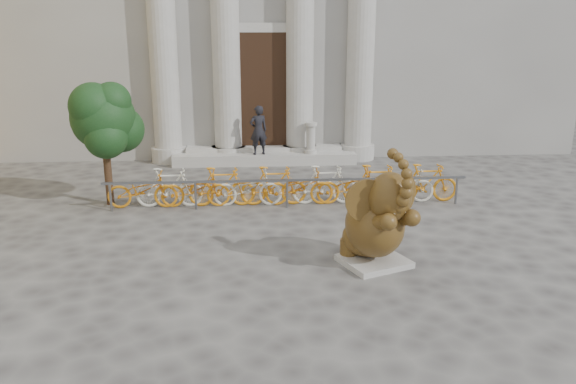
{
  "coord_description": "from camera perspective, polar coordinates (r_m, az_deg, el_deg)",
  "views": [
    {
      "loc": [
        -0.51,
        -8.94,
        4.19
      ],
      "look_at": [
        0.25,
        1.89,
        1.1
      ],
      "focal_mm": 35.0,
      "sensor_mm": 36.0,
      "label": 1
    }
  ],
  "objects": [
    {
      "name": "elephant_statue",
      "position": [
        10.43,
        9.0,
        -3.12
      ],
      "size": [
        1.54,
        1.81,
        2.27
      ],
      "rotation": [
        0.0,
        0.0,
        0.39
      ],
      "color": "#A8A59E",
      "rests_on": "ground"
    },
    {
      "name": "balustrade_post",
      "position": [
        18.46,
        2.33,
        5.38
      ],
      "size": [
        0.42,
        0.42,
        1.02
      ],
      "color": "#A8A59E",
      "rests_on": "entrance_steps"
    },
    {
      "name": "tree",
      "position": [
        14.46,
        -18.15,
        6.96
      ],
      "size": [
        1.77,
        1.61,
        3.07
      ],
      "color": "#332114",
      "rests_on": "ground"
    },
    {
      "name": "entrance_steps",
      "position": [
        18.78,
        -2.39,
        3.54
      ],
      "size": [
        6.0,
        1.2,
        0.36
      ],
      "primitive_type": "cube",
      "color": "#A8A59E",
      "rests_on": "ground"
    },
    {
      "name": "ground",
      "position": [
        9.88,
        -0.71,
        -9.19
      ],
      "size": [
        80.0,
        80.0,
        0.0
      ],
      "primitive_type": "plane",
      "color": "#474442",
      "rests_on": "ground"
    },
    {
      "name": "pedestrian",
      "position": [
        18.25,
        -3.02,
        6.29
      ],
      "size": [
        0.66,
        0.53,
        1.59
      ],
      "primitive_type": "imported",
      "rotation": [
        0.0,
        0.0,
        3.42
      ],
      "color": "black",
      "rests_on": "entrance_steps"
    },
    {
      "name": "bike_rack",
      "position": [
        14.06,
        -0.22,
        0.67
      ],
      "size": [
        8.97,
        0.53,
        1.0
      ],
      "color": "slate",
      "rests_on": "ground"
    }
  ]
}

